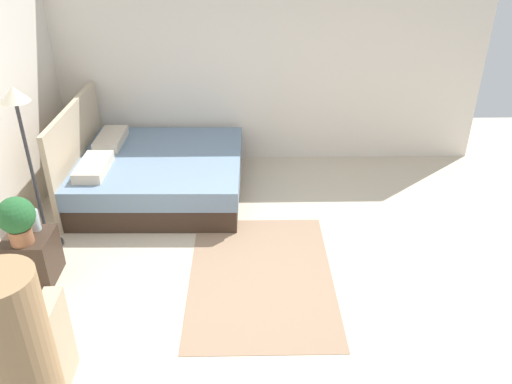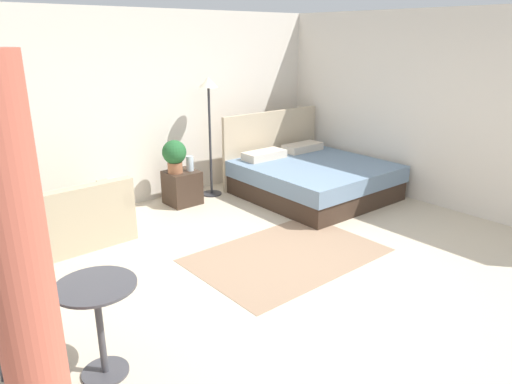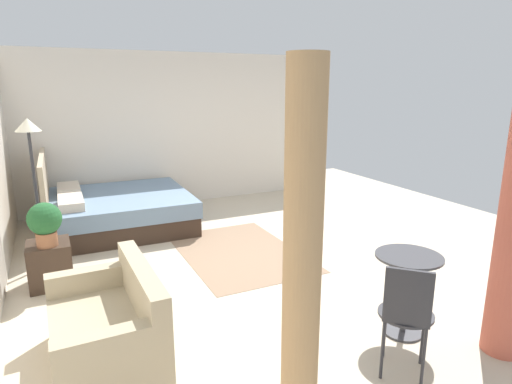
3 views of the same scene
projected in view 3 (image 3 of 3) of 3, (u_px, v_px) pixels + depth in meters
ground_plane at (257, 255)px, 5.62m from camera, size 9.01×8.84×0.02m
wall_right at (185, 129)px, 7.92m from camera, size 0.12×5.84×2.70m
area_rug at (239, 252)px, 5.68m from camera, size 2.09×1.42×0.01m
bed at (116, 210)px, 6.59m from camera, size 1.97×2.07×1.18m
couch at (110, 331)px, 3.37m from camera, size 1.25×0.78×0.77m
nightstand at (50, 264)px, 4.71m from camera, size 0.45×0.44×0.49m
potted_plant at (45, 222)px, 4.50m from camera, size 0.34×0.34×0.47m
vase at (51, 230)px, 4.75m from camera, size 0.10×0.10×0.21m
floor_lamp at (31, 154)px, 4.90m from camera, size 0.31×0.31×1.78m
balcony_table at (407, 280)px, 3.72m from camera, size 0.56×0.56×0.73m
cafe_chair_near_window at (406, 310)px, 3.12m from camera, size 0.57×0.57×0.91m
curtain_right at (302, 261)px, 2.49m from camera, size 0.23×0.23×2.30m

